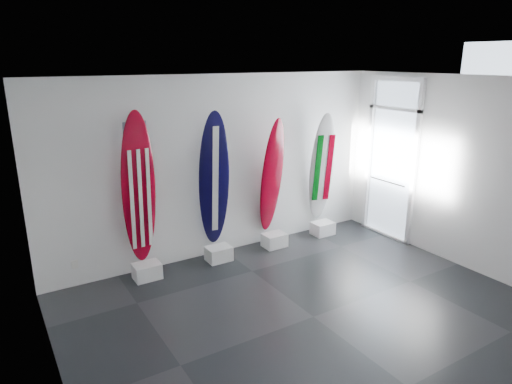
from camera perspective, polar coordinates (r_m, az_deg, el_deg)
floor at (r=6.14m, az=7.26°, el=-15.34°), size 6.00×6.00×0.00m
ceiling at (r=5.23m, az=8.48°, el=13.83°), size 6.00×6.00×0.00m
wall_back at (r=7.53m, az=-4.29°, el=3.18°), size 6.00×0.00×6.00m
wall_left at (r=4.38m, az=-24.59°, el=-8.33°), size 0.00×5.00×5.00m
wall_right at (r=7.71m, az=25.38°, el=1.93°), size 0.00×5.00×5.00m
display_block_usa at (r=7.18m, az=-13.57°, el=-9.67°), size 0.40×0.30×0.24m
surfboard_usa at (r=6.81m, az=-14.55°, el=0.36°), size 0.54×0.24×2.32m
display_block_navy at (r=7.59m, az=-4.71°, el=-7.74°), size 0.40×0.30×0.24m
surfboard_navy at (r=7.25m, az=-5.30°, el=1.50°), size 0.55×0.39×2.25m
display_block_swiss at (r=8.10m, az=2.34°, el=-6.07°), size 0.40×0.30×0.24m
surfboard_swiss at (r=7.82m, az=2.02°, el=1.96°), size 0.52×0.45×2.06m
display_block_italy at (r=8.73m, az=8.40°, el=-4.54°), size 0.40×0.30×0.24m
surfboard_italy at (r=8.46m, az=8.29°, el=2.99°), size 0.56×0.49×2.08m
wall_outlet at (r=7.16m, az=-21.87°, el=-8.48°), size 0.09×0.02×0.13m
glass_door at (r=8.61m, az=16.66°, el=3.72°), size 0.12×1.16×2.85m
balcony at (r=9.85m, az=21.43°, el=-0.76°), size 2.80×2.20×1.20m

